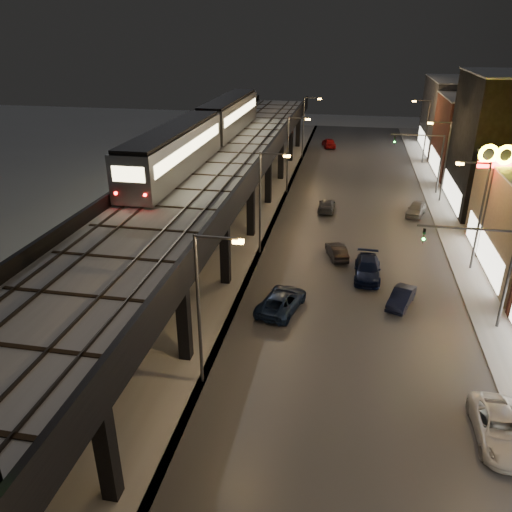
{
  "coord_description": "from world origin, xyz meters",
  "views": [
    {
      "loc": [
        6.51,
        -8.71,
        18.23
      ],
      "look_at": [
        1.13,
        19.6,
        5.0
      ],
      "focal_mm": 35.0,
      "sensor_mm": 36.0,
      "label": 1
    }
  ],
  "objects_px": {
    "car_mid_dark": "(327,206)",
    "subway_train": "(207,129)",
    "car_near_white": "(337,252)",
    "car_onc_red": "(416,210)",
    "car_far_white": "(329,143)",
    "car_onc_white": "(367,269)",
    "car_onc_dark": "(500,430)",
    "car_onc_silver": "(401,298)",
    "car_mid_silver": "(281,301)"
  },
  "relations": [
    {
      "from": "subway_train",
      "to": "car_onc_red",
      "type": "height_order",
      "value": "subway_train"
    },
    {
      "from": "car_mid_silver",
      "to": "car_onc_white",
      "type": "xyz_separation_m",
      "value": [
        6.0,
        6.31,
        0.0
      ]
    },
    {
      "from": "car_onc_dark",
      "to": "car_onc_red",
      "type": "bearing_deg",
      "value": 91.31
    },
    {
      "from": "subway_train",
      "to": "car_onc_white",
      "type": "bearing_deg",
      "value": -40.46
    },
    {
      "from": "car_onc_white",
      "to": "car_onc_red",
      "type": "bearing_deg",
      "value": 72.13
    },
    {
      "from": "car_near_white",
      "to": "car_mid_silver",
      "type": "distance_m",
      "value": 10.19
    },
    {
      "from": "car_near_white",
      "to": "car_onc_dark",
      "type": "bearing_deg",
      "value": 97.38
    },
    {
      "from": "car_far_white",
      "to": "car_onc_white",
      "type": "relative_size",
      "value": 0.91
    },
    {
      "from": "subway_train",
      "to": "car_mid_dark",
      "type": "bearing_deg",
      "value": 3.68
    },
    {
      "from": "car_far_white",
      "to": "car_onc_silver",
      "type": "distance_m",
      "value": 51.94
    },
    {
      "from": "car_near_white",
      "to": "car_onc_silver",
      "type": "distance_m",
      "value": 8.85
    },
    {
      "from": "car_far_white",
      "to": "car_onc_silver",
      "type": "relative_size",
      "value": 1.22
    },
    {
      "from": "car_far_white",
      "to": "car_onc_white",
      "type": "xyz_separation_m",
      "value": [
        5.67,
        -47.22,
        -0.05
      ]
    },
    {
      "from": "car_mid_silver",
      "to": "car_onc_dark",
      "type": "distance_m",
      "value": 15.77
    },
    {
      "from": "car_mid_dark",
      "to": "car_onc_white",
      "type": "bearing_deg",
      "value": 105.3
    },
    {
      "from": "subway_train",
      "to": "car_onc_white",
      "type": "xyz_separation_m",
      "value": [
        17.07,
        -14.55,
        -7.83
      ]
    },
    {
      "from": "car_onc_white",
      "to": "car_far_white",
      "type": "bearing_deg",
      "value": 97.51
    },
    {
      "from": "car_near_white",
      "to": "car_onc_red",
      "type": "distance_m",
      "value": 14.66
    },
    {
      "from": "car_mid_dark",
      "to": "car_onc_dark",
      "type": "xyz_separation_m",
      "value": [
        10.15,
        -31.9,
        0.07
      ]
    },
    {
      "from": "car_near_white",
      "to": "car_far_white",
      "type": "xyz_separation_m",
      "value": [
        -3.13,
        43.94,
        0.16
      ]
    },
    {
      "from": "car_onc_silver",
      "to": "car_onc_dark",
      "type": "xyz_separation_m",
      "value": [
        3.69,
        -12.41,
        0.07
      ]
    },
    {
      "from": "subway_train",
      "to": "car_near_white",
      "type": "height_order",
      "value": "subway_train"
    },
    {
      "from": "car_near_white",
      "to": "car_onc_dark",
      "type": "relative_size",
      "value": 0.76
    },
    {
      "from": "car_near_white",
      "to": "car_onc_dark",
      "type": "height_order",
      "value": "car_onc_dark"
    },
    {
      "from": "subway_train",
      "to": "car_onc_silver",
      "type": "distance_m",
      "value": 28.07
    },
    {
      "from": "car_onc_dark",
      "to": "car_mid_silver",
      "type": "bearing_deg",
      "value": 139.62
    },
    {
      "from": "subway_train",
      "to": "car_onc_dark",
      "type": "bearing_deg",
      "value": -53.37
    },
    {
      "from": "car_onc_dark",
      "to": "subway_train",
      "type": "bearing_deg",
      "value": 126.57
    },
    {
      "from": "car_mid_dark",
      "to": "car_far_white",
      "type": "relative_size",
      "value": 0.94
    },
    {
      "from": "car_mid_dark",
      "to": "car_far_white",
      "type": "xyz_separation_m",
      "value": [
        -1.54,
        31.83,
        0.15
      ]
    },
    {
      "from": "car_onc_red",
      "to": "car_onc_white",
      "type": "bearing_deg",
      "value": -91.64
    },
    {
      "from": "car_near_white",
      "to": "car_far_white",
      "type": "bearing_deg",
      "value": -101.94
    },
    {
      "from": "car_mid_dark",
      "to": "car_onc_silver",
      "type": "relative_size",
      "value": 1.15
    },
    {
      "from": "car_mid_dark",
      "to": "subway_train",
      "type": "bearing_deg",
      "value": 3.96
    },
    {
      "from": "car_onc_red",
      "to": "car_near_white",
      "type": "bearing_deg",
      "value": -105.24
    },
    {
      "from": "car_mid_dark",
      "to": "car_near_white",
      "type": "bearing_deg",
      "value": 97.76
    },
    {
      "from": "car_near_white",
      "to": "car_mid_dark",
      "type": "height_order",
      "value": "car_mid_dark"
    },
    {
      "from": "car_mid_silver",
      "to": "car_onc_red",
      "type": "relative_size",
      "value": 1.31
    },
    {
      "from": "car_mid_dark",
      "to": "car_onc_silver",
      "type": "bearing_deg",
      "value": 108.63
    },
    {
      "from": "car_onc_dark",
      "to": "car_onc_white",
      "type": "relative_size",
      "value": 0.99
    },
    {
      "from": "car_near_white",
      "to": "car_onc_red",
      "type": "bearing_deg",
      "value": -138.15
    },
    {
      "from": "car_mid_dark",
      "to": "car_mid_silver",
      "type": "bearing_deg",
      "value": 85.35
    },
    {
      "from": "car_onc_white",
      "to": "car_onc_red",
      "type": "xyz_separation_m",
      "value": [
        5.26,
        15.69,
        -0.05
      ]
    },
    {
      "from": "car_onc_red",
      "to": "car_mid_silver",
      "type": "bearing_deg",
      "value": -100.21
    },
    {
      "from": "car_onc_dark",
      "to": "car_mid_dark",
      "type": "bearing_deg",
      "value": 107.6
    },
    {
      "from": "car_onc_silver",
      "to": "car_mid_dark",
      "type": "bearing_deg",
      "value": 127.82
    },
    {
      "from": "car_near_white",
      "to": "car_onc_silver",
      "type": "height_order",
      "value": "car_near_white"
    },
    {
      "from": "car_near_white",
      "to": "car_far_white",
      "type": "distance_m",
      "value": 44.05
    },
    {
      "from": "car_mid_dark",
      "to": "car_far_white",
      "type": "distance_m",
      "value": 31.87
    },
    {
      "from": "car_mid_dark",
      "to": "car_far_white",
      "type": "bearing_deg",
      "value": -86.94
    }
  ]
}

